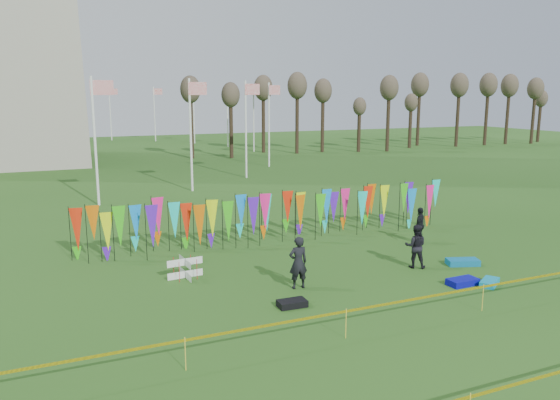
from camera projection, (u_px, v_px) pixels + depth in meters
name	position (u px, v px, depth m)	size (l,w,h in m)	color
ground	(373.00, 304.00, 18.23)	(160.00, 160.00, 0.00)	#224B15
banner_row	(279.00, 212.00, 25.82)	(18.64, 0.64, 2.30)	black
caution_tape_near	(402.00, 303.00, 16.28)	(26.00, 0.02, 0.90)	yellow
caution_tape_far	(537.00, 380.00, 11.88)	(26.00, 0.02, 0.90)	yellow
tree_line	(397.00, 100.00, 69.20)	(53.92, 1.92, 7.84)	#35291A
box_kite	(185.00, 268.00, 20.73)	(0.71, 0.71, 0.79)	red
person_left	(298.00, 263.00, 19.55)	(0.70, 0.51, 1.92)	black
person_mid	(416.00, 246.00, 21.93)	(0.86, 0.53, 1.78)	black
person_right	(420.00, 225.00, 25.59)	(1.00, 0.57, 1.71)	black
kite_bag_turquoise	(490.00, 282.00, 20.03)	(1.01, 0.51, 0.20)	#0C95BD
kite_bag_blue	(463.00, 282.00, 20.05)	(1.13, 0.59, 0.24)	#0A0BA5
kite_bag_black	(292.00, 303.00, 18.00)	(0.95, 0.55, 0.22)	black
kite_bag_teal	(463.00, 262.00, 22.40)	(1.28, 0.61, 0.25)	#0B6EA5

